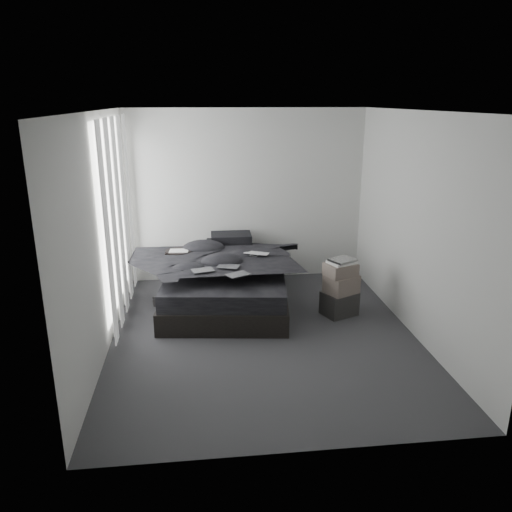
{
  "coord_description": "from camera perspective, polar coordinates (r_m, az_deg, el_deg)",
  "views": [
    {
      "loc": [
        -0.72,
        -5.4,
        2.72
      ],
      "look_at": [
        0.0,
        0.8,
        0.75
      ],
      "focal_mm": 35.0,
      "sensor_mm": 36.0,
      "label": 1
    }
  ],
  "objects": [
    {
      "name": "comic_a",
      "position": [
        6.2,
        -6.12,
        -0.95
      ],
      "size": [
        0.3,
        0.24,
        0.01
      ],
      "primitive_type": "cube",
      "rotation": [
        0.0,
        0.0,
        0.26
      ],
      "color": "black",
      "rests_on": "duvet"
    },
    {
      "name": "box_lower",
      "position": [
        6.67,
        9.5,
        -5.35
      ],
      "size": [
        0.51,
        0.46,
        0.31
      ],
      "primitive_type": "cube",
      "rotation": [
        0.0,
        0.0,
        0.4
      ],
      "color": "#242424",
      "rests_on": "floor"
    },
    {
      "name": "box_mid",
      "position": [
        6.57,
        9.73,
        -3.17
      ],
      "size": [
        0.49,
        0.45,
        0.24
      ],
      "primitive_type": "cube",
      "rotation": [
        0.0,
        0.0,
        0.47
      ],
      "color": "#695C53",
      "rests_on": "box_lower"
    },
    {
      "name": "duvet",
      "position": [
        6.71,
        -3.42,
        -0.6
      ],
      "size": [
        1.77,
        1.99,
        0.25
      ],
      "primitive_type": "imported",
      "rotation": [
        0.0,
        0.0,
        -0.12
      ],
      "color": "black",
      "rests_on": "mattress"
    },
    {
      "name": "mattress",
      "position": [
        6.83,
        -3.36,
        -2.35
      ],
      "size": [
        1.78,
        2.23,
        0.23
      ],
      "primitive_type": "cube",
      "rotation": [
        0.0,
        0.0,
        -0.12
      ],
      "color": "black",
      "rests_on": "bed"
    },
    {
      "name": "comic_c",
      "position": [
        6.02,
        -2.1,
        -1.32
      ],
      "size": [
        0.32,
        0.28,
        0.01
      ],
      "primitive_type": "cube",
      "rotation": [
        0.0,
        0.0,
        0.49
      ],
      "color": "black",
      "rests_on": "duvet"
    },
    {
      "name": "art_book_snake",
      "position": [
        6.46,
        9.88,
        -0.45
      ],
      "size": [
        0.39,
        0.36,
        0.03
      ],
      "primitive_type": "cube",
      "rotation": [
        0.0,
        0.0,
        0.51
      ],
      "color": "silver",
      "rests_on": "art_book_white"
    },
    {
      "name": "wall_back",
      "position": [
        7.66,
        -1.13,
        6.85
      ],
      "size": [
        3.6,
        0.01,
        2.6
      ],
      "primitive_type": "cube",
      "color": "silver",
      "rests_on": "ground"
    },
    {
      "name": "bed",
      "position": [
        6.92,
        -3.32,
        -4.35
      ],
      "size": [
        1.85,
        2.3,
        0.29
      ],
      "primitive_type": "cube",
      "rotation": [
        0.0,
        0.0,
        -0.12
      ],
      "color": "black",
      "rests_on": "floor"
    },
    {
      "name": "papers",
      "position": [
        7.07,
        -8.81,
        0.58
      ],
      "size": [
        0.28,
        0.21,
        0.01
      ],
      "primitive_type": "cube",
      "rotation": [
        0.0,
        0.0,
        -0.08
      ],
      "color": "white",
      "rests_on": "side_stand"
    },
    {
      "name": "art_book_white",
      "position": [
        6.47,
        9.75,
        -0.7
      ],
      "size": [
        0.39,
        0.36,
        0.03
      ],
      "primitive_type": "cube",
      "rotation": [
        0.0,
        0.0,
        0.4
      ],
      "color": "silver",
      "rests_on": "box_upper"
    },
    {
      "name": "ceiling",
      "position": [
        5.44,
        1.01,
        16.26
      ],
      "size": [
        3.6,
        4.2,
        0.01
      ],
      "primitive_type": "cube",
      "color": "white",
      "rests_on": "ground"
    },
    {
      "name": "box_upper",
      "position": [
        6.5,
        9.65,
        -1.53
      ],
      "size": [
        0.45,
        0.41,
        0.16
      ],
      "primitive_type": "cube",
      "rotation": [
        0.0,
        0.0,
        0.35
      ],
      "color": "#695C53",
      "rests_on": "box_mid"
    },
    {
      "name": "wall_left",
      "position": [
        5.68,
        -17.37,
        2.24
      ],
      "size": [
        0.01,
        4.2,
        2.6
      ],
      "primitive_type": "cube",
      "color": "silver",
      "rests_on": "ground"
    },
    {
      "name": "pillow_lower",
      "position": [
        7.56,
        -3.38,
        1.09
      ],
      "size": [
        0.68,
        0.51,
        0.14
      ],
      "primitive_type": "cube",
      "rotation": [
        0.0,
        0.0,
        -0.12
      ],
      "color": "black",
      "rests_on": "mattress"
    },
    {
      "name": "window_left",
      "position": [
        6.53,
        -15.87,
        4.75
      ],
      "size": [
        0.02,
        2.0,
        2.3
      ],
      "primitive_type": "cube",
      "color": "white",
      "rests_on": "wall_left"
    },
    {
      "name": "wall_front",
      "position": [
        3.66,
        5.25,
        -5.4
      ],
      "size": [
        3.6,
        0.01,
        2.6
      ],
      "primitive_type": "cube",
      "color": "silver",
      "rests_on": "ground"
    },
    {
      "name": "floor",
      "position": [
        6.09,
        0.88,
        -9.02
      ],
      "size": [
        3.6,
        4.2,
        0.01
      ],
      "primitive_type": "cube",
      "color": "#363538",
      "rests_on": "ground"
    },
    {
      "name": "comic_b",
      "position": [
        6.32,
        -3.19,
        -0.47
      ],
      "size": [
        0.31,
        0.25,
        0.01
      ],
      "primitive_type": "cube",
      "rotation": [
        0.0,
        0.0,
        -0.33
      ],
      "color": "black",
      "rests_on": "duvet"
    },
    {
      "name": "side_stand",
      "position": [
        7.19,
        -8.74,
        -2.03
      ],
      "size": [
        0.45,
        0.45,
        0.68
      ],
      "primitive_type": "cylinder",
      "rotation": [
        0.0,
        0.0,
        -0.25
      ],
      "color": "black",
      "rests_on": "floor"
    },
    {
      "name": "wall_right",
      "position": [
        6.12,
        17.91,
        3.25
      ],
      "size": [
        0.01,
        4.2,
        2.6
      ],
      "primitive_type": "cube",
      "color": "silver",
      "rests_on": "ground"
    },
    {
      "name": "floor_books",
      "position": [
        7.04,
        -10.8,
        -4.9
      ],
      "size": [
        0.21,
        0.24,
        0.14
      ],
      "primitive_type": "cube",
      "rotation": [
        0.0,
        0.0,
        -0.39
      ],
      "color": "black",
      "rests_on": "floor"
    },
    {
      "name": "laptop",
      "position": [
        6.75,
        -0.08,
        0.76
      ],
      "size": [
        0.4,
        0.34,
        0.03
      ],
      "primitive_type": "imported",
      "rotation": [
        0.0,
        0.0,
        -0.44
      ],
      "color": "silver",
      "rests_on": "duvet"
    },
    {
      "name": "pillow_upper",
      "position": [
        7.5,
        -2.86,
        2.06
      ],
      "size": [
        0.6,
        0.42,
        0.13
      ],
      "primitive_type": "cube",
      "rotation": [
        0.0,
        0.0,
        -0.02
      ],
      "color": "black",
      "rests_on": "pillow_lower"
    },
    {
      "name": "curtain_left",
      "position": [
        6.54,
        -15.38,
        4.17
      ],
      "size": [
        0.06,
        2.12,
        2.48
      ],
      "primitive_type": "cube",
      "color": "white",
      "rests_on": "wall_left"
    }
  ]
}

